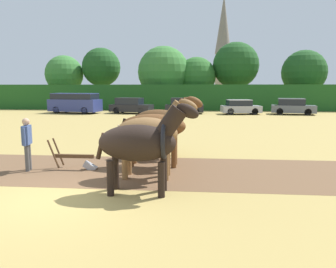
# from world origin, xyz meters

# --- Properties ---
(ground_plane) EXTENTS (240.00, 240.00, 0.00)m
(ground_plane) POSITION_xyz_m (0.00, 0.00, 0.00)
(ground_plane) COLOR #A88E4C
(plowed_furrow_strip) EXTENTS (20.42, 4.15, 0.01)m
(plowed_furrow_strip) POSITION_xyz_m (-1.08, 2.85, 0.00)
(plowed_furrow_strip) COLOR brown
(plowed_furrow_strip) RESTS_ON ground
(hedgerow) EXTENTS (65.97, 1.86, 2.97)m
(hedgerow) POSITION_xyz_m (0.00, 30.96, 1.48)
(hedgerow) COLOR #1E511E
(hedgerow) RESTS_ON ground
(tree_far_left) EXTENTS (5.11, 5.11, 6.94)m
(tree_far_left) POSITION_xyz_m (-14.73, 36.40, 4.37)
(tree_far_left) COLOR #4C3823
(tree_far_left) RESTS_ON ground
(tree_left) EXTENTS (5.16, 5.16, 7.91)m
(tree_left) POSITION_xyz_m (-9.56, 36.53, 5.31)
(tree_left) COLOR #423323
(tree_left) RESTS_ON ground
(tree_center_left) EXTENTS (6.73, 6.73, 7.95)m
(tree_center_left) POSITION_xyz_m (-0.98, 35.70, 4.58)
(tree_center_left) COLOR #4C3823
(tree_center_left) RESTS_ON ground
(tree_center) EXTENTS (5.07, 5.07, 6.56)m
(tree_center) POSITION_xyz_m (3.32, 36.12, 4.02)
(tree_center) COLOR #4C3823
(tree_center) RESTS_ON ground
(tree_center_right) EXTENTS (5.96, 5.96, 8.45)m
(tree_center_right) POSITION_xyz_m (8.42, 36.49, 5.46)
(tree_center_right) COLOR #4C3823
(tree_center_right) RESTS_ON ground
(tree_right) EXTENTS (5.54, 5.54, 7.29)m
(tree_right) POSITION_xyz_m (16.87, 35.74, 4.51)
(tree_right) COLOR #4C3823
(tree_right) RESTS_ON ground
(church_spire) EXTENTS (3.08, 3.08, 20.02)m
(church_spire) POSITION_xyz_m (8.27, 58.08, 10.48)
(church_spire) COLOR gray
(church_spire) RESTS_ON ground
(draft_horse_lead_left) EXTENTS (2.74, 1.01, 2.44)m
(draft_horse_lead_left) POSITION_xyz_m (2.09, 0.58, 1.35)
(draft_horse_lead_left) COLOR black
(draft_horse_lead_left) RESTS_ON ground
(draft_horse_lead_right) EXTENTS (2.65, 1.03, 2.49)m
(draft_horse_lead_right) POSITION_xyz_m (2.10, 2.08, 1.39)
(draft_horse_lead_right) COLOR brown
(draft_horse_lead_right) RESTS_ON ground
(draft_horse_trail_left) EXTENTS (3.00, 0.90, 2.52)m
(draft_horse_trail_left) POSITION_xyz_m (2.11, 3.59, 1.41)
(draft_horse_trail_left) COLOR brown
(draft_horse_trail_left) RESTS_ON ground
(draft_horse_trail_right) EXTENTS (2.65, 0.98, 2.45)m
(draft_horse_trail_right) POSITION_xyz_m (2.10, 5.10, 1.42)
(draft_horse_trail_right) COLOR #513319
(draft_horse_trail_right) RESTS_ON ground
(plow) EXTENTS (1.62, 0.46, 1.13)m
(plow) POSITION_xyz_m (-0.49, 2.84, 0.32)
(plow) COLOR #4C331E
(plow) RESTS_ON ground
(farmer_at_plow) EXTENTS (0.31, 0.68, 1.76)m
(farmer_at_plow) POSITION_xyz_m (-2.07, 2.54, 1.03)
(farmer_at_plow) COLOR #4C4C4C
(farmer_at_plow) RESTS_ON ground
(farmer_beside_team) EXTENTS (0.43, 0.61, 1.71)m
(farmer_beside_team) POSITION_xyz_m (2.02, 6.60, 1.01)
(farmer_beside_team) COLOR #28334C
(farmer_beside_team) RESTS_ON ground
(parked_van) EXTENTS (5.57, 3.00, 2.06)m
(parked_van) POSITION_xyz_m (-9.16, 25.39, 1.07)
(parked_van) COLOR navy
(parked_van) RESTS_ON ground
(parked_car_left) EXTENTS (4.59, 2.57, 1.60)m
(parked_car_left) POSITION_xyz_m (-3.34, 25.68, 0.76)
(parked_car_left) COLOR black
(parked_car_left) RESTS_ON ground
(parked_car_center_left) EXTENTS (3.89, 1.89, 1.60)m
(parked_car_center_left) POSITION_xyz_m (2.11, 25.86, 0.76)
(parked_car_center_left) COLOR black
(parked_car_center_left) RESTS_ON ground
(parked_car_center) EXTENTS (4.03, 2.19, 1.45)m
(parked_car_center) POSITION_xyz_m (7.78, 25.61, 0.70)
(parked_car_center) COLOR #9E9EA8
(parked_car_center) RESTS_ON ground
(parked_car_center_right) EXTENTS (4.40, 2.51, 1.58)m
(parked_car_center_right) POSITION_xyz_m (12.91, 25.81, 0.76)
(parked_car_center_right) COLOR #565B66
(parked_car_center_right) RESTS_ON ground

